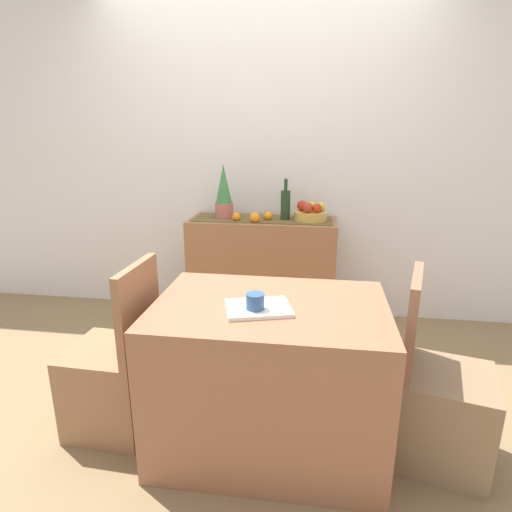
% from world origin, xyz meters
% --- Properties ---
extents(ground_plane, '(6.40, 6.40, 0.02)m').
position_xyz_m(ground_plane, '(0.00, 0.00, -0.01)').
color(ground_plane, olive).
rests_on(ground_plane, ground).
extents(room_wall_rear, '(6.40, 0.06, 2.70)m').
position_xyz_m(room_wall_rear, '(0.00, 1.18, 1.35)').
color(room_wall_rear, silver).
rests_on(room_wall_rear, ground).
extents(sideboard_console, '(1.12, 0.42, 0.84)m').
position_xyz_m(sideboard_console, '(0.03, 0.92, 0.42)').
color(sideboard_console, '#93633E').
rests_on(sideboard_console, ground).
extents(table_runner, '(1.05, 0.32, 0.01)m').
position_xyz_m(table_runner, '(0.03, 0.92, 0.84)').
color(table_runner, brown).
rests_on(table_runner, sideboard_console).
extents(fruit_bowl, '(0.25, 0.25, 0.06)m').
position_xyz_m(fruit_bowl, '(0.40, 0.92, 0.88)').
color(fruit_bowl, gold).
rests_on(fruit_bowl, table_runner).
extents(apple_left, '(0.07, 0.07, 0.07)m').
position_xyz_m(apple_left, '(0.40, 0.97, 0.94)').
color(apple_left, gold).
rests_on(apple_left, fruit_bowl).
extents(apple_center, '(0.07, 0.07, 0.07)m').
position_xyz_m(apple_center, '(0.44, 0.88, 0.94)').
color(apple_center, red).
rests_on(apple_center, fruit_bowl).
extents(apple_upper, '(0.08, 0.08, 0.08)m').
position_xyz_m(apple_upper, '(0.33, 0.95, 0.95)').
color(apple_upper, red).
rests_on(apple_upper, fruit_bowl).
extents(apple_right, '(0.08, 0.08, 0.08)m').
position_xyz_m(apple_right, '(0.37, 0.87, 0.95)').
color(apple_right, '#B03420').
rests_on(apple_right, fruit_bowl).
extents(apple_rear, '(0.07, 0.07, 0.07)m').
position_xyz_m(apple_rear, '(0.47, 0.95, 0.94)').
color(apple_rear, gold).
rests_on(apple_rear, fruit_bowl).
extents(wine_bottle, '(0.07, 0.07, 0.31)m').
position_xyz_m(wine_bottle, '(0.20, 0.92, 0.96)').
color(wine_bottle, '#203B1D').
rests_on(wine_bottle, sideboard_console).
extents(potted_plant, '(0.14, 0.14, 0.41)m').
position_xyz_m(potted_plant, '(-0.27, 0.92, 1.03)').
color(potted_plant, '#B56459').
rests_on(potted_plant, sideboard_console).
extents(orange_loose_end, '(0.08, 0.08, 0.08)m').
position_xyz_m(orange_loose_end, '(-0.01, 0.80, 0.88)').
color(orange_loose_end, orange).
rests_on(orange_loose_end, sideboard_console).
extents(orange_loose_far, '(0.07, 0.07, 0.07)m').
position_xyz_m(orange_loose_far, '(0.08, 0.89, 0.87)').
color(orange_loose_far, orange).
rests_on(orange_loose_far, sideboard_console).
extents(orange_loose_near_bowl, '(0.06, 0.06, 0.06)m').
position_xyz_m(orange_loose_near_bowl, '(-0.15, 0.83, 0.87)').
color(orange_loose_near_bowl, orange).
rests_on(orange_loose_near_bowl, sideboard_console).
extents(dining_table, '(1.07, 0.74, 0.74)m').
position_xyz_m(dining_table, '(0.25, -0.46, 0.37)').
color(dining_table, '#975F43').
rests_on(dining_table, ground).
extents(open_book, '(0.33, 0.28, 0.02)m').
position_xyz_m(open_book, '(0.20, -0.54, 0.75)').
color(open_book, white).
rests_on(open_book, dining_table).
extents(coffee_cup, '(0.08, 0.08, 0.09)m').
position_xyz_m(coffee_cup, '(0.20, -0.57, 0.78)').
color(coffee_cup, '#2D5486').
rests_on(coffee_cup, dining_table).
extents(chair_near_window, '(0.42, 0.42, 0.90)m').
position_xyz_m(chair_near_window, '(-0.55, -0.47, 0.27)').
color(chair_near_window, '#956847').
rests_on(chair_near_window, ground).
extents(chair_by_corner, '(0.48, 0.48, 0.90)m').
position_xyz_m(chair_by_corner, '(1.05, -0.46, 0.27)').
color(chair_by_corner, '#886C4F').
rests_on(chair_by_corner, ground).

